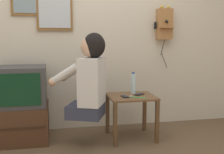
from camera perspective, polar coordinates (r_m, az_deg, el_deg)
name	(u,v)px	position (r m, az deg, el deg)	size (l,w,h in m)	color
wall_back	(89,29)	(3.63, -4.75, 9.64)	(6.80, 0.05, 2.55)	beige
side_table	(131,104)	(3.28, 3.92, -5.49)	(0.53, 0.49, 0.51)	brown
person	(90,76)	(2.98, -4.57, 0.12)	(0.63, 0.55, 0.90)	#2D3347
tv_stand	(22,123)	(3.41, -17.79, -8.81)	(0.59, 0.57, 0.41)	#422819
television	(20,86)	(3.29, -18.12, -1.77)	(0.56, 0.49, 0.44)	#38383A
wall_phone_antique	(164,24)	(3.80, 10.58, 10.56)	(0.24, 0.18, 0.81)	#9E6B3D
wall_mirror	(54,3)	(3.58, -11.63, 14.56)	(0.43, 0.03, 0.67)	brown
cell_phone_held	(125,96)	(3.18, 2.63, -3.97)	(0.07, 0.13, 0.01)	black
cell_phone_spare	(139,94)	(3.31, 5.58, -3.51)	(0.13, 0.12, 0.01)	black
water_bottle	(133,83)	(3.36, 4.35, -1.31)	(0.06, 0.06, 0.26)	silver
toothbrush	(137,97)	(3.14, 5.06, -4.10)	(0.16, 0.11, 0.02)	#4CBF66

